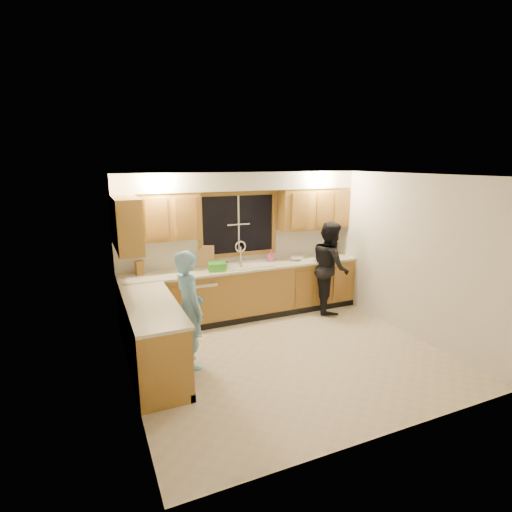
{
  "coord_description": "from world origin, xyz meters",
  "views": [
    {
      "loc": [
        -2.48,
        -4.56,
        2.67
      ],
      "look_at": [
        -0.2,
        0.65,
        1.32
      ],
      "focal_mm": 28.0,
      "sensor_mm": 36.0,
      "label": 1
    }
  ],
  "objects": [
    {
      "name": "upper_cabinets_right",
      "position": [
        1.43,
        1.73,
        1.83
      ],
      "size": [
        1.35,
        0.33,
        0.75
      ],
      "primitive_type": "cube",
      "color": "olive",
      "rests_on": "wall_back"
    },
    {
      "name": "man",
      "position": [
        -1.32,
        0.27,
        0.79
      ],
      "size": [
        0.46,
        0.63,
        1.58
      ],
      "primitive_type": "imported",
      "rotation": [
        0.0,
        0.0,
        1.72
      ],
      "color": "#6BA4CA",
      "rests_on": "floor"
    },
    {
      "name": "ceiling",
      "position": [
        0.0,
        0.0,
        2.5
      ],
      "size": [
        4.2,
        4.2,
        0.0
      ],
      "primitive_type": "plane",
      "rotation": [
        3.14,
        0.0,
        0.0
      ],
      "color": "silver"
    },
    {
      "name": "upper_cabinets_left",
      "position": [
        -1.43,
        1.73,
        1.83
      ],
      "size": [
        1.35,
        0.33,
        0.75
      ],
      "primitive_type": "cube",
      "color": "olive",
      "rests_on": "wall_back"
    },
    {
      "name": "dish_crate",
      "position": [
        -0.53,
        1.51,
        0.99
      ],
      "size": [
        0.34,
        0.32,
        0.13
      ],
      "primitive_type": "cube",
      "rotation": [
        0.0,
        0.0,
        -0.21
      ],
      "color": "green",
      "rests_on": "countertop_back"
    },
    {
      "name": "window_frame",
      "position": [
        0.0,
        1.89,
        1.6
      ],
      "size": [
        1.44,
        0.03,
        1.14
      ],
      "color": "black",
      "rests_on": "wall_back"
    },
    {
      "name": "can_right",
      "position": [
        -0.14,
        1.44,
        0.98
      ],
      "size": [
        0.09,
        0.09,
        0.12
      ],
      "primitive_type": "cylinder",
      "rotation": [
        0.0,
        0.0,
        0.3
      ],
      "color": "beige",
      "rests_on": "countertop_back"
    },
    {
      "name": "cutting_board",
      "position": [
        -0.62,
        1.82,
        1.1
      ],
      "size": [
        0.29,
        0.19,
        0.36
      ],
      "primitive_type": "cube",
      "rotation": [
        -0.21,
        0.0,
        -0.38
      ],
      "color": "tan",
      "rests_on": "countertop_back"
    },
    {
      "name": "knife_block",
      "position": [
        -1.74,
        1.76,
        1.03
      ],
      "size": [
        0.14,
        0.13,
        0.22
      ],
      "primitive_type": "cube",
      "rotation": [
        0.0,
        0.0,
        0.26
      ],
      "color": "olive",
      "rests_on": "countertop_back"
    },
    {
      "name": "upper_cabinets_return",
      "position": [
        -1.94,
        1.12,
        1.83
      ],
      "size": [
        0.33,
        0.9,
        0.75
      ],
      "primitive_type": "cube",
      "color": "olive",
      "rests_on": "wall_left"
    },
    {
      "name": "wall_right",
      "position": [
        2.1,
        0.0,
        1.25
      ],
      "size": [
        0.0,
        3.8,
        3.8
      ],
      "primitive_type": "plane",
      "rotation": [
        1.57,
        0.0,
        -1.57
      ],
      "color": "silver",
      "rests_on": "ground"
    },
    {
      "name": "countertop_back",
      "position": [
        0.0,
        1.58,
        0.9
      ],
      "size": [
        4.2,
        0.63,
        0.04
      ],
      "primitive_type": "cube",
      "color": "beige",
      "rests_on": "base_cabinets_back"
    },
    {
      "name": "stove",
      "position": [
        -1.8,
        -0.22,
        0.45
      ],
      "size": [
        0.58,
        0.75,
        0.9
      ],
      "primitive_type": "cube",
      "color": "silver",
      "rests_on": "floor"
    },
    {
      "name": "wall_left",
      "position": [
        -2.1,
        0.0,
        1.25
      ],
      "size": [
        0.0,
        3.8,
        3.8
      ],
      "primitive_type": "plane",
      "rotation": [
        1.57,
        0.0,
        1.57
      ],
      "color": "silver",
      "rests_on": "ground"
    },
    {
      "name": "sink",
      "position": [
        0.0,
        1.6,
        0.86
      ],
      "size": [
        0.86,
        0.52,
        0.57
      ],
      "color": "white",
      "rests_on": "countertop_back"
    },
    {
      "name": "woman",
      "position": [
        1.52,
        1.26,
        0.82
      ],
      "size": [
        0.86,
        0.97,
        1.65
      ],
      "primitive_type": "imported",
      "rotation": [
        0.0,
        0.0,
        1.22
      ],
      "color": "black",
      "rests_on": "floor"
    },
    {
      "name": "bowl",
      "position": [
        1.02,
        1.6,
        0.95
      ],
      "size": [
        0.3,
        0.3,
        0.06
      ],
      "primitive_type": "imported",
      "rotation": [
        0.0,
        0.0,
        -0.41
      ],
      "color": "silver",
      "rests_on": "countertop_back"
    },
    {
      "name": "base_cabinets_back",
      "position": [
        0.0,
        1.6,
        0.44
      ],
      "size": [
        4.2,
        0.6,
        0.88
      ],
      "primitive_type": "cube",
      "color": "olive",
      "rests_on": "ground"
    },
    {
      "name": "floor",
      "position": [
        0.0,
        0.0,
        0.0
      ],
      "size": [
        4.2,
        4.2,
        0.0
      ],
      "primitive_type": "plane",
      "color": "beige",
      "rests_on": "ground"
    },
    {
      "name": "base_cabinets_left",
      "position": [
        -1.8,
        0.35,
        0.44
      ],
      "size": [
        0.6,
        1.9,
        0.88
      ],
      "primitive_type": "cube",
      "color": "olive",
      "rests_on": "ground"
    },
    {
      "name": "dishwasher",
      "position": [
        -0.85,
        1.59,
        0.41
      ],
      "size": [
        0.6,
        0.56,
        0.82
      ],
      "primitive_type": "cube",
      "color": "silver",
      "rests_on": "floor"
    },
    {
      "name": "can_left",
      "position": [
        -0.38,
        1.48,
        0.98
      ],
      "size": [
        0.09,
        0.09,
        0.13
      ],
      "primitive_type": "cylinder",
      "rotation": [
        0.0,
        0.0,
        0.43
      ],
      "color": "beige",
      "rests_on": "countertop_back"
    },
    {
      "name": "soffit",
      "position": [
        0.0,
        1.72,
        2.35
      ],
      "size": [
        4.2,
        0.35,
        0.3
      ],
      "primitive_type": "cube",
      "color": "white",
      "rests_on": "wall_back"
    },
    {
      "name": "countertop_left",
      "position": [
        -1.79,
        0.35,
        0.9
      ],
      "size": [
        0.63,
        1.9,
        0.04
      ],
      "primitive_type": "cube",
      "color": "beige",
      "rests_on": "base_cabinets_left"
    },
    {
      "name": "soap_bottle",
      "position": [
        0.54,
        1.71,
        1.02
      ],
      "size": [
        0.12,
        0.12,
        0.2
      ],
      "primitive_type": "imported",
      "rotation": [
        0.0,
        0.0,
        0.34
      ],
      "color": "#E85897",
      "rests_on": "countertop_back"
    },
    {
      "name": "wall_back",
      "position": [
        0.0,
        1.9,
        1.25
      ],
      "size": [
        4.2,
        0.0,
        4.2
      ],
      "primitive_type": "plane",
      "rotation": [
        1.57,
        0.0,
        0.0
      ],
      "color": "silver",
      "rests_on": "ground"
    }
  ]
}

